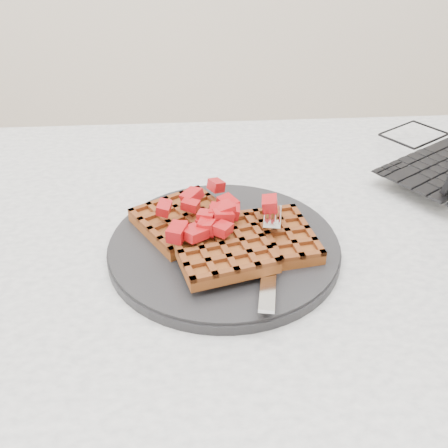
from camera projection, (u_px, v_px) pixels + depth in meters
name	position (u px, v px, depth m)	size (l,w,h in m)	color
table	(284.00, 312.00, 0.68)	(1.20, 0.80, 0.75)	silver
plate	(224.00, 246.00, 0.60)	(0.28, 0.28, 0.02)	black
waffles	(224.00, 235.00, 0.59)	(0.23, 0.21, 0.03)	brown
strawberry_pile	(224.00, 214.00, 0.58)	(0.15, 0.15, 0.02)	maroon
fork	(270.00, 255.00, 0.56)	(0.02, 0.18, 0.02)	silver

